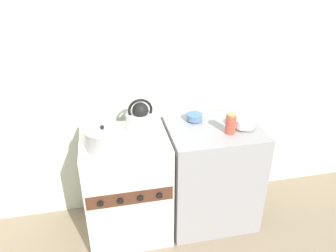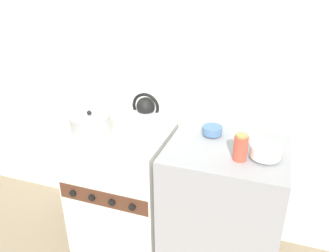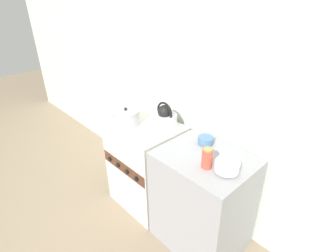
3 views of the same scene
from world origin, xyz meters
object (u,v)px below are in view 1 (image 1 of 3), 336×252
at_px(stove, 127,186).
at_px(storage_jar, 231,124).
at_px(cooking_pot, 103,138).
at_px(small_ceramic_bowl, 194,117).
at_px(kettle, 141,118).
at_px(enamel_bowl, 244,122).

distance_m(stove, storage_jar, 0.94).
height_order(cooking_pot, storage_jar, cooking_pot).
bearing_deg(small_ceramic_bowl, kettle, -173.76).
height_order(kettle, storage_jar, kettle).
xyz_separation_m(stove, small_ceramic_bowl, (0.58, 0.17, 0.47)).
relative_size(stove, cooking_pot, 3.52).
relative_size(stove, enamel_bowl, 5.18).
distance_m(stove, kettle, 0.57).
bearing_deg(storage_jar, small_ceramic_bowl, 129.99).
xyz_separation_m(enamel_bowl, storage_jar, (-0.13, -0.06, 0.03)).
relative_size(kettle, storage_jar, 1.76).
xyz_separation_m(cooking_pot, small_ceramic_bowl, (0.72, 0.26, -0.04)).
bearing_deg(cooking_pot, kettle, 36.65).
xyz_separation_m(small_ceramic_bowl, storage_jar, (0.21, -0.25, 0.04)).
relative_size(enamel_bowl, small_ceramic_bowl, 1.37).
bearing_deg(enamel_bowl, cooking_pot, -176.06).
bearing_deg(stove, enamel_bowl, -1.45).
relative_size(stove, storage_jar, 5.78).
xyz_separation_m(stove, enamel_bowl, (0.92, -0.02, 0.48)).
distance_m(stove, small_ceramic_bowl, 0.77).
height_order(enamel_bowl, storage_jar, storage_jar).
bearing_deg(enamel_bowl, stove, 178.55).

